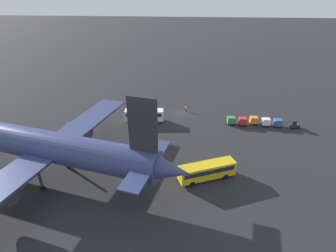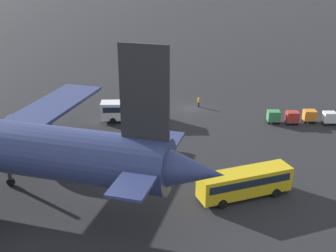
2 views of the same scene
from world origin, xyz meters
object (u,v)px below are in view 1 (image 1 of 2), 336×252
airplane (41,145)px  cargo_cart_blue (278,122)px  cargo_cart_white (266,122)px  cargo_cart_orange (254,120)px  shuttle_bus_near (144,115)px  shuttle_bus_far (207,170)px  worker_person (186,109)px  cargo_cart_red (243,121)px  cargo_cart_green (231,120)px  baggage_tug (294,125)px

airplane → cargo_cart_blue: size_ratio=26.26×
cargo_cart_white → cargo_cart_orange: bearing=-13.3°
shuttle_bus_near → shuttle_bus_far: bearing=119.2°
shuttle_bus_near → worker_person: (-10.83, -7.50, -1.07)m
cargo_cart_orange → airplane: bearing=31.4°
shuttle_bus_near → airplane: bearing=55.4°
worker_person → cargo_cart_red: 16.67m
cargo_cart_blue → cargo_cart_white: size_ratio=1.00×
cargo_cart_red → cargo_cart_white: bearing=-178.4°
shuttle_bus_near → cargo_cart_orange: bearing=176.4°
cargo_cart_white → worker_person: bearing=-19.0°
cargo_cart_blue → cargo_cart_green: (11.78, -0.21, 0.00)m
airplane → baggage_tug: bearing=-142.3°
airplane → shuttle_bus_far: (-29.55, -2.31, -5.00)m
shuttle_bus_near → shuttle_bus_far: (-15.75, 22.61, -0.03)m
shuttle_bus_far → cargo_cart_red: shuttle_bus_far is taller
cargo_cart_green → cargo_cart_blue: bearing=179.0°
cargo_cart_green → worker_person: bearing=-30.6°
airplane → shuttle_bus_far: size_ratio=5.00×
airplane → cargo_cart_green: airplane is taller
cargo_cart_blue → shuttle_bus_far: bearing=50.3°
airplane → cargo_cart_green: bearing=-133.0°
cargo_cart_red → cargo_cart_blue: bearing=-179.9°
baggage_tug → airplane: bearing=11.4°
cargo_cart_white → cargo_cart_orange: (2.95, -0.70, 0.00)m
baggage_tug → cargo_cart_green: bearing=-15.8°
airplane → cargo_cart_white: (-45.49, -25.24, -5.72)m
airplane → cargo_cart_red: 47.22m
baggage_tug → cargo_cart_orange: (9.80, -1.13, 0.25)m
shuttle_bus_far → cargo_cart_blue: shuttle_bus_far is taller
cargo_cart_blue → cargo_cart_red: same height
airplane → shuttle_bus_near: 28.91m
worker_person → cargo_cart_white: cargo_cart_white is taller
baggage_tug → worker_person: bearing=-29.3°
airplane → shuttle_bus_near: airplane is taller
baggage_tug → cargo_cart_red: size_ratio=1.27×
baggage_tug → cargo_cart_red: 12.75m
worker_person → cargo_cart_orange: size_ratio=0.84×
cargo_cart_blue → cargo_cart_red: 8.84m
worker_person → cargo_cart_red: (-14.97, 7.34, 0.32)m
airplane → shuttle_bus_near: bearing=-106.6°
cargo_cart_red → airplane: bearing=32.3°
cargo_cart_white → shuttle_bus_near: bearing=0.6°
cargo_cart_white → cargo_cart_red: (5.89, 0.17, 0.00)m
baggage_tug → cargo_cart_blue: (3.91, -0.29, 0.25)m
cargo_cart_white → shuttle_bus_far: bearing=55.2°
shuttle_bus_far → cargo_cart_blue: (-18.89, -22.79, -0.72)m
worker_person → cargo_cart_orange: (-17.92, 6.47, 0.32)m
baggage_tug → cargo_cart_orange: 9.87m
worker_person → baggage_tug: bearing=164.7°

